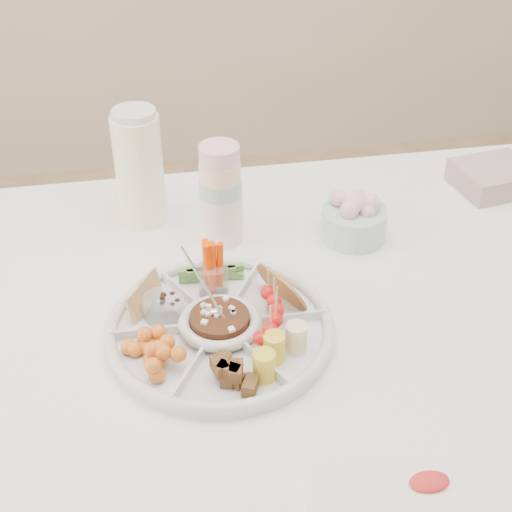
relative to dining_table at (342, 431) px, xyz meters
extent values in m
cube|color=white|center=(0.00, 0.00, 0.00)|extent=(1.52, 1.02, 0.76)
cylinder|color=silver|center=(-0.26, -0.07, 0.40)|extent=(0.39, 0.39, 0.04)
cylinder|color=black|center=(-0.26, -0.07, 0.41)|extent=(0.10, 0.10, 0.04)
cylinder|color=#D2EEC2|center=(-0.22, 0.22, 0.50)|extent=(0.10, 0.10, 0.24)
cylinder|color=white|center=(-0.37, 0.32, 0.51)|extent=(0.12, 0.12, 0.25)
cylinder|color=#8BB5A3|center=(0.05, 0.18, 0.43)|extent=(0.17, 0.17, 0.10)
cube|color=#B29295|center=(0.41, 0.31, 0.41)|extent=(0.18, 0.16, 0.05)
cube|color=white|center=(-0.06, -0.42, 0.38)|extent=(0.29, 0.15, 0.01)
camera|label=1|loc=(-0.36, -0.97, 1.19)|focal=50.00mm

